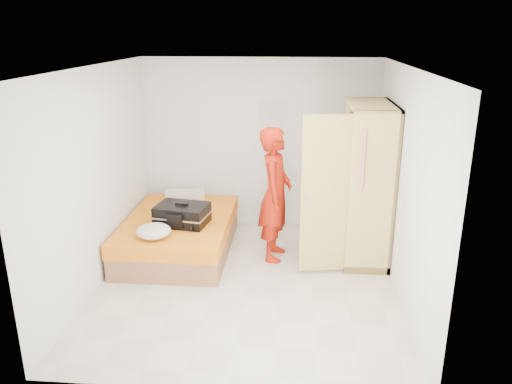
# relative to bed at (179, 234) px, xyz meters

# --- Properties ---
(room) EXTENTS (4.00, 4.02, 2.60)m
(room) POSITION_rel_bed_xyz_m (1.05, -0.81, 1.05)
(room) COLOR beige
(room) RESTS_ON ground
(bed) EXTENTS (1.42, 2.02, 0.50)m
(bed) POSITION_rel_bed_xyz_m (0.00, 0.00, 0.00)
(bed) COLOR #9D6747
(bed) RESTS_ON ground
(wardrobe) EXTENTS (1.17, 1.27, 2.10)m
(wardrobe) POSITION_rel_bed_xyz_m (2.50, 0.05, 0.75)
(wardrobe) COLOR #E1BE6D
(wardrobe) RESTS_ON ground
(person) EXTENTS (0.50, 0.70, 1.81)m
(person) POSITION_rel_bed_xyz_m (1.35, -0.06, 0.65)
(person) COLOR red
(person) RESTS_ON ground
(suitcase) EXTENTS (0.76, 0.61, 0.30)m
(suitcase) POSITION_rel_bed_xyz_m (0.11, -0.21, 0.38)
(suitcase) COLOR black
(suitcase) RESTS_ON bed
(round_cushion) EXTENTS (0.44, 0.44, 0.17)m
(round_cushion) POSITION_rel_bed_xyz_m (-0.15, -0.69, 0.33)
(round_cushion) COLOR beige
(round_cushion) RESTS_ON bed
(pillow) EXTENTS (0.64, 0.41, 0.11)m
(pillow) POSITION_rel_bed_xyz_m (-0.09, 0.85, 0.30)
(pillow) COLOR beige
(pillow) RESTS_ON bed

